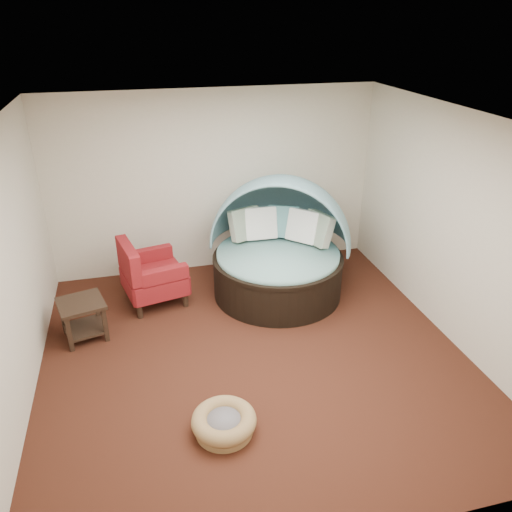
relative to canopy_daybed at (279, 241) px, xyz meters
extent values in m
plane|color=#421E12|center=(-0.74, -1.45, -0.80)|extent=(5.00, 5.00, 0.00)
plane|color=beige|center=(-0.74, 1.05, 0.60)|extent=(5.00, 0.00, 5.00)
plane|color=beige|center=(-0.74, -3.95, 0.60)|extent=(5.00, 0.00, 5.00)
plane|color=beige|center=(-3.24, -1.45, 0.60)|extent=(0.00, 5.00, 5.00)
plane|color=beige|center=(1.76, -1.45, 0.60)|extent=(0.00, 5.00, 5.00)
plane|color=white|center=(-0.74, -1.45, 2.00)|extent=(5.00, 5.00, 0.00)
cylinder|color=black|center=(-0.05, -0.10, -0.51)|extent=(2.44, 2.44, 0.57)
cylinder|color=black|center=(-0.05, -0.10, -0.21)|extent=(2.47, 2.47, 0.05)
cylinder|color=#86B9B0|center=(-0.05, -0.10, -0.17)|extent=(2.31, 2.31, 0.12)
cube|color=#3A6551|center=(-0.40, 0.41, 0.14)|extent=(0.54, 0.42, 0.50)
cube|color=white|center=(-0.18, 0.38, 0.14)|extent=(0.48, 0.28, 0.50)
cube|color=#5D9BA2|center=(0.16, 0.37, 0.14)|extent=(0.54, 0.44, 0.50)
cube|color=white|center=(0.40, 0.13, 0.14)|extent=(0.52, 0.53, 0.50)
cube|color=#3A6551|center=(0.58, -0.02, 0.14)|extent=(0.42, 0.54, 0.50)
cylinder|color=olive|center=(-1.32, -2.59, -0.76)|extent=(0.76, 0.76, 0.07)
torus|color=olive|center=(-1.32, -2.59, -0.65)|extent=(0.86, 0.86, 0.17)
cylinder|color=slate|center=(-1.32, -2.59, -0.68)|extent=(0.51, 0.51, 0.10)
cylinder|color=black|center=(-2.04, -0.28, -0.70)|extent=(0.09, 0.09, 0.20)
cylinder|color=black|center=(-2.19, 0.36, -0.70)|extent=(0.09, 0.09, 0.20)
cylinder|color=black|center=(-1.41, -0.14, -0.70)|extent=(0.09, 0.09, 0.20)
cylinder|color=black|center=(-1.55, 0.50, -0.70)|extent=(0.09, 0.09, 0.20)
cube|color=maroon|center=(-1.80, 0.11, -0.46)|extent=(0.98, 0.98, 0.28)
cube|color=maroon|center=(-2.12, 0.04, -0.08)|extent=(0.33, 0.83, 0.48)
cube|color=maroon|center=(-1.67, -0.22, -0.22)|extent=(0.67, 0.27, 0.20)
cube|color=maroon|center=(-1.82, 0.46, -0.22)|extent=(0.67, 0.27, 0.20)
cube|color=black|center=(-2.74, -0.57, -0.30)|extent=(0.66, 0.66, 0.04)
cube|color=black|center=(-2.74, -0.57, -0.67)|extent=(0.58, 0.58, 0.03)
cube|color=black|center=(-2.89, -0.83, -0.56)|extent=(0.07, 0.07, 0.48)
cube|color=black|center=(-3.00, -0.41, -0.56)|extent=(0.07, 0.07, 0.48)
cube|color=black|center=(-2.47, -0.72, -0.56)|extent=(0.07, 0.07, 0.48)
cube|color=black|center=(-2.58, -0.30, -0.56)|extent=(0.07, 0.07, 0.48)
camera|label=1|loc=(-1.92, -6.24, 2.97)|focal=35.00mm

